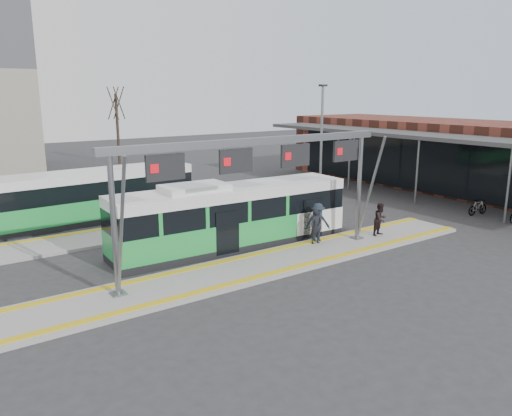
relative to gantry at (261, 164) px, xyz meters
The scene contains 15 objects.
ground 4.32m from the gantry, 36.20° to the right, with size 120.00×120.00×0.00m, color #2D2D30.
platform_main 4.25m from the gantry, 36.20° to the right, with size 22.00×3.00×0.15m, color gray.
platform_second 9.55m from the gantry, 115.25° to the left, with size 20.00×3.00×0.15m, color gray.
tactile_main 4.16m from the gantry, 36.20° to the right, with size 22.00×2.65×0.02m.
tactile_second 10.47m from the gantry, 112.32° to the left, with size 20.00×0.35×0.02m.
gantry is the anchor object (origin of this frame).
station_building 22.56m from the gantry, ahead, with size 11.50×32.00×5.00m.
hero_bus 4.05m from the gantry, 81.83° to the left, with size 11.60×2.92×3.17m.
bg_bus_green 12.30m from the gantry, 106.23° to the left, with size 11.58×3.05×2.87m.
passenger_a 4.99m from the gantry, ahead, with size 0.61×0.40×1.66m, color black.
passenger_b 7.93m from the gantry, ahead, with size 0.79×0.62×1.63m, color black.
passenger_c 5.18m from the gantry, 12.04° to the left, with size 1.19×0.69×1.85m, color #1A2530.
bicycle_d 16.14m from the gantry, ahead, with size 0.44×1.55×0.93m, color gray.
tree_mid 33.77m from the gantry, 79.42° to the left, with size 1.40×1.40×7.93m.
lamp_east 11.26m from the gantry, 34.91° to the left, with size 0.50×0.25×7.57m.
Camera 1 is at (-12.04, -15.93, 7.10)m, focal length 35.00 mm.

